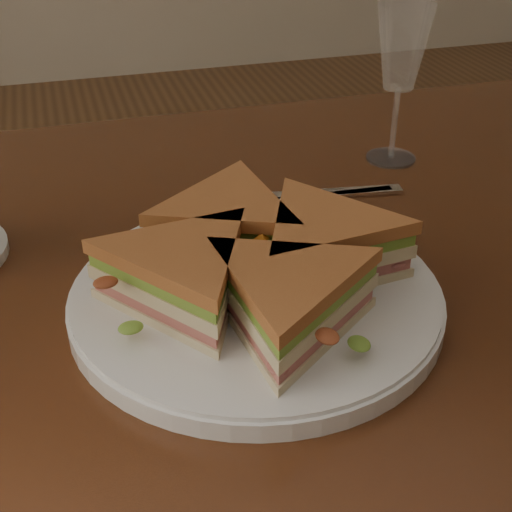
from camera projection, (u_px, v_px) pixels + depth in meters
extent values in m
cube|color=black|center=(220.00, 282.00, 0.67)|extent=(1.20, 0.80, 0.04)
cylinder|color=black|center=(473.00, 307.00, 1.28)|extent=(0.06, 0.06, 0.71)
cylinder|color=silver|center=(256.00, 298.00, 0.60)|extent=(0.31, 0.31, 0.02)
cube|color=silver|center=(335.00, 196.00, 0.78)|extent=(0.13, 0.02, 0.00)
ellipsoid|color=silver|center=(250.00, 202.00, 0.76)|extent=(0.05, 0.03, 0.01)
cube|color=silver|center=(312.00, 195.00, 0.78)|extent=(0.20, 0.04, 0.00)
cube|color=silver|center=(230.00, 200.00, 0.77)|extent=(0.05, 0.02, 0.00)
cylinder|color=white|center=(391.00, 158.00, 0.86)|extent=(0.06, 0.06, 0.00)
cylinder|color=white|center=(394.00, 123.00, 0.84)|extent=(0.01, 0.01, 0.09)
cone|color=white|center=(403.00, 47.00, 0.79)|extent=(0.06, 0.06, 0.09)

